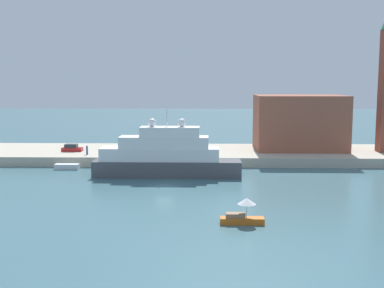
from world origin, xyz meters
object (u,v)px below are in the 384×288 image
person_figure (87,150)px  work_barge (67,167)px  parked_car (72,148)px  harbor_building (299,122)px  small_motorboat (243,214)px  large_yacht (165,157)px  mooring_bollard (191,155)px

person_figure → work_barge: bearing=-111.3°
parked_car → harbor_building: bearing=5.4°
small_motorboat → work_barge: size_ratio=1.15×
harbor_building → person_figure: size_ratio=9.82×
large_yacht → person_figure: 19.33m
small_motorboat → parked_car: 51.92m
large_yacht → parked_car: (-19.54, 15.67, -0.88)m
parked_car → mooring_bollard: parked_car is taller
parked_car → large_yacht: bearing=-38.7°
work_barge → parked_car: bearing=100.1°
large_yacht → mooring_bollard: (3.93, 8.85, -1.15)m
work_barge → person_figure: person_figure is taller
large_yacht → small_motorboat: (10.69, -26.52, -2.09)m
mooring_bollard → person_figure: bearing=172.4°
work_barge → person_figure: 6.49m
large_yacht → mooring_bollard: large_yacht is taller
person_figure → mooring_bollard: size_ratio=2.70×
large_yacht → harbor_building: bearing=38.1°
work_barge → parked_car: size_ratio=1.06×
person_figure → large_yacht: bearing=-36.4°
small_motorboat → person_figure: size_ratio=2.68×
large_yacht → work_barge: bearing=162.1°
large_yacht → parked_car: bearing=141.3°
work_barge → mooring_bollard: size_ratio=6.32×
harbor_building → person_figure: harbor_building is taller
small_motorboat → mooring_bollard: 36.02m
mooring_bollard → work_barge: bearing=-171.9°
large_yacht → mooring_bollard: bearing=66.1°
harbor_building → parked_car: 45.45m
large_yacht → person_figure: size_ratio=13.43×
harbor_building → parked_car: harbor_building is taller
large_yacht → mooring_bollard: 9.75m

